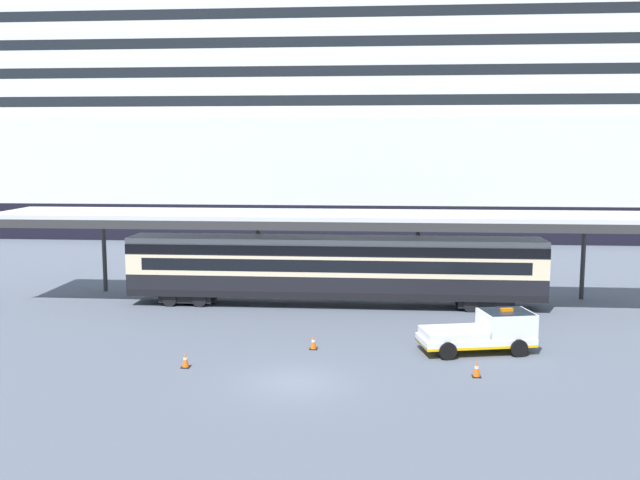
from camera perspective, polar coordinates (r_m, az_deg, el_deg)
The scene contains 9 objects.
ground_plane at distance 28.91m, azimuth -2.05°, elevation -11.45°, with size 400.00×400.00×0.00m, color #525968.
cruise_ship at distance 80.71m, azimuth 0.57°, elevation 10.32°, with size 164.68×23.12×38.22m.
platform_canopy at distance 41.79m, azimuth 1.20°, elevation 1.90°, with size 40.78×5.77×5.52m.
train_carriage at distance 41.80m, azimuth 1.15°, elevation -2.23°, with size 24.53×2.81×4.11m.
service_truck at distance 33.60m, azimuth 13.40°, elevation -7.17°, with size 5.52×3.11×2.02m.
traffic_cone_near at distance 31.11m, azimuth -10.88°, elevation -9.55°, with size 0.36×0.36×0.68m.
traffic_cone_mid at distance 30.08m, azimuth 12.62°, elevation -10.17°, with size 0.36×0.36×0.71m.
traffic_cone_far at distance 33.21m, azimuth -0.54°, elevation -8.30°, with size 0.36×0.36×0.69m.
quay_bollard at distance 32.58m, azimuth 9.81°, elevation -8.41°, with size 0.48×0.48×0.96m.
Camera 1 is at (3.25, -27.14, 9.41)m, focal length 39.37 mm.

